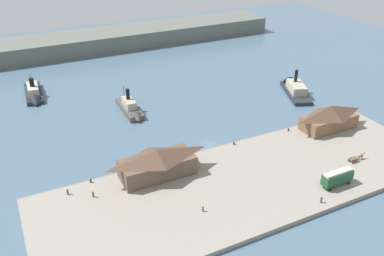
# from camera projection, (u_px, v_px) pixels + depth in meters

# --- Properties ---
(ground_plane) EXTENTS (320.00, 320.00, 0.00)m
(ground_plane) POSITION_uv_depth(u_px,v_px,m) (209.00, 145.00, 123.53)
(ground_plane) COLOR slate
(quay_promenade) EXTENTS (110.00, 36.00, 1.20)m
(quay_promenade) POSITION_uv_depth(u_px,v_px,m) (250.00, 181.00, 105.91)
(quay_promenade) COLOR gray
(quay_promenade) RESTS_ON ground
(seawall_edge) EXTENTS (110.00, 0.80, 1.00)m
(seawall_edge) POSITION_uv_depth(u_px,v_px,m) (215.00, 149.00, 120.46)
(seawall_edge) COLOR slate
(seawall_edge) RESTS_ON ground
(ferry_shed_east_terminal) EXTENTS (19.82, 8.85, 7.67)m
(ferry_shed_east_terminal) POSITION_uv_depth(u_px,v_px,m) (157.00, 162.00, 105.64)
(ferry_shed_east_terminal) COLOR brown
(ferry_shed_east_terminal) RESTS_ON quay_promenade
(ferry_shed_west_terminal) EXTENTS (18.07, 8.23, 7.90)m
(ferry_shed_west_terminal) POSITION_uv_depth(u_px,v_px,m) (329.00, 117.00, 128.38)
(ferry_shed_west_terminal) COLOR brown
(ferry_shed_west_terminal) RESTS_ON quay_promenade
(street_tram) EXTENTS (8.64, 2.64, 4.19)m
(street_tram) POSITION_uv_depth(u_px,v_px,m) (337.00, 177.00, 102.31)
(street_tram) COLOR #1E4C2D
(street_tram) RESTS_ON quay_promenade
(horse_cart) EXTENTS (5.45, 1.38, 1.87)m
(horse_cart) POSITION_uv_depth(u_px,v_px,m) (357.00, 158.00, 113.14)
(horse_cart) COLOR brown
(horse_cart) RESTS_ON quay_promenade
(pedestrian_by_tram) EXTENTS (0.43, 0.43, 1.75)m
(pedestrian_by_tram) POSITION_uv_depth(u_px,v_px,m) (321.00, 200.00, 96.99)
(pedestrian_by_tram) COLOR #4C3D33
(pedestrian_by_tram) RESTS_ON quay_promenade
(pedestrian_standing_center) EXTENTS (0.42, 0.42, 1.70)m
(pedestrian_standing_center) POSITION_uv_depth(u_px,v_px,m) (68.00, 192.00, 99.73)
(pedestrian_standing_center) COLOR #33384C
(pedestrian_standing_center) RESTS_ON quay_promenade
(pedestrian_at_waters_edge) EXTENTS (0.40, 0.40, 1.62)m
(pedestrian_at_waters_edge) POSITION_uv_depth(u_px,v_px,m) (203.00, 209.00, 94.15)
(pedestrian_at_waters_edge) COLOR #3D4C42
(pedestrian_at_waters_edge) RESTS_ON quay_promenade
(pedestrian_walking_east) EXTENTS (0.43, 0.43, 1.73)m
(pedestrian_walking_east) POSITION_uv_depth(u_px,v_px,m) (93.00, 194.00, 98.86)
(pedestrian_walking_east) COLOR #4C3D33
(pedestrian_walking_east) RESTS_ON quay_promenade
(mooring_post_east) EXTENTS (0.44, 0.44, 0.90)m
(mooring_post_east) POSITION_uv_depth(u_px,v_px,m) (234.00, 143.00, 121.02)
(mooring_post_east) COLOR black
(mooring_post_east) RESTS_ON quay_promenade
(mooring_post_center_west) EXTENTS (0.44, 0.44, 0.90)m
(mooring_post_center_west) POSITION_uv_depth(u_px,v_px,m) (288.00, 130.00, 128.41)
(mooring_post_center_west) COLOR black
(mooring_post_center_west) RESTS_ON quay_promenade
(mooring_post_center_east) EXTENTS (0.44, 0.44, 0.90)m
(mooring_post_center_east) POSITION_uv_depth(u_px,v_px,m) (91.00, 181.00, 104.33)
(mooring_post_center_east) COLOR black
(mooring_post_center_east) RESTS_ON quay_promenade
(ferry_mid_harbor) EXTENTS (14.98, 23.94, 11.46)m
(ferry_mid_harbor) POSITION_uv_depth(u_px,v_px,m) (294.00, 88.00, 158.70)
(ferry_mid_harbor) COLOR #23282D
(ferry_mid_harbor) RESTS_ON ground
(ferry_moored_west) EXTENTS (5.51, 19.89, 9.54)m
(ferry_moored_west) POSITION_uv_depth(u_px,v_px,m) (131.00, 109.00, 141.70)
(ferry_moored_west) COLOR #514C47
(ferry_moored_west) RESTS_ON ground
(ferry_approaching_west) EXTENTS (7.34, 22.20, 9.13)m
(ferry_approaching_west) POSITION_uv_depth(u_px,v_px,m) (34.00, 95.00, 153.43)
(ferry_approaching_west) COLOR #23282D
(ferry_approaching_west) RESTS_ON ground
(far_headland) EXTENTS (180.00, 24.00, 8.00)m
(far_headland) POSITION_uv_depth(u_px,v_px,m) (106.00, 40.00, 208.31)
(far_headland) COLOR #60665B
(far_headland) RESTS_ON ground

